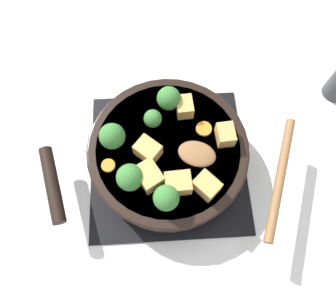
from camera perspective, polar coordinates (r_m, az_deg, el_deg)
name	(u,v)px	position (r m, az deg, el deg)	size (l,w,h in m)	color
ground_plane	(168,162)	(0.67, 0.00, -2.70)	(2.40, 2.40, 0.00)	silver
front_burner_grate	(168,160)	(0.66, 0.00, -2.35)	(0.31, 0.31, 0.03)	black
skillet_pan	(167,152)	(0.61, -0.18, -0.93)	(0.39, 0.30, 0.06)	black
wooden_spoon	(243,167)	(0.58, 12.92, -3.38)	(0.23, 0.22, 0.02)	brown
tofu_cube_center_large	(149,176)	(0.55, -3.31, -5.10)	(0.05, 0.04, 0.04)	tan
tofu_cube_near_handle	(207,186)	(0.55, 6.73, -6.73)	(0.04, 0.03, 0.03)	tan
tofu_cube_east_chunk	(178,183)	(0.55, 1.76, -6.35)	(0.04, 0.03, 0.03)	tan
tofu_cube_west_chunk	(148,150)	(0.57, -3.53, -0.56)	(0.04, 0.03, 0.03)	tan
tofu_cube_back_piece	(225,135)	(0.59, 9.95, 2.13)	(0.04, 0.03, 0.03)	tan
tofu_cube_front_piece	(184,107)	(0.61, 2.88, 7.00)	(0.04, 0.03, 0.03)	tan
broccoli_floret_near_spoon	(166,198)	(0.53, -0.32, -8.86)	(0.04, 0.04, 0.05)	#709956
broccoli_floret_center_top	(153,119)	(0.59, -2.66, 4.93)	(0.03, 0.03, 0.04)	#709956
broccoli_floret_east_rim	(112,136)	(0.57, -9.70, 1.85)	(0.05, 0.05, 0.05)	#709956
broccoli_floret_west_rim	(169,99)	(0.60, 0.13, 8.44)	(0.04, 0.04, 0.05)	#709956
broccoli_floret_north_edge	(130,177)	(0.54, -6.65, -5.28)	(0.05, 0.05, 0.05)	#709956
carrot_slice_orange_thin	(108,165)	(0.58, -10.36, -3.18)	(0.02, 0.02, 0.01)	orange
carrot_slice_near_center	(204,129)	(0.61, 6.25, 3.16)	(0.03, 0.03, 0.01)	orange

